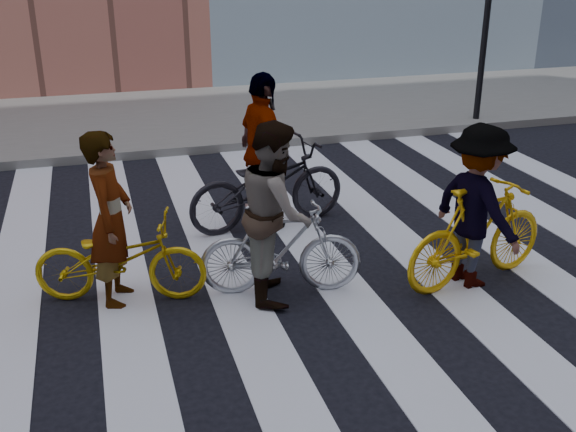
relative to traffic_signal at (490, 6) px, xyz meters
name	(u,v)px	position (x,y,z in m)	size (l,w,h in m)	color
ground	(383,272)	(-4.40, -5.32, -2.28)	(100.00, 100.00, 0.00)	black
sidewalk_far	(235,113)	(-4.40, 2.18, -2.20)	(100.00, 5.00, 0.15)	gray
zebra_crosswalk	(383,272)	(-4.40, -5.32, -2.27)	(8.25, 10.00, 0.01)	white
traffic_signal	(490,6)	(0.00, 0.00, 0.00)	(0.22, 0.42, 3.33)	black
bike_yellow_left	(120,259)	(-7.16, -5.11, -1.83)	(0.59, 1.70, 0.90)	gold
bike_silver_mid	(281,249)	(-5.60, -5.43, -1.79)	(0.46, 1.64, 0.99)	silver
bike_yellow_right	(478,234)	(-3.57, -5.79, -1.73)	(0.52, 1.83, 1.10)	yellow
bike_dark_rear	(268,185)	(-5.26, -3.68, -1.73)	(0.72, 2.08, 1.09)	black
rider_left	(111,219)	(-7.21, -5.11, -1.40)	(0.64, 0.42, 1.76)	slate
rider_mid	(276,211)	(-5.65, -5.43, -1.37)	(0.88, 0.69, 1.81)	slate
rider_right	(477,207)	(-3.62, -5.79, -1.42)	(1.11, 0.64, 1.72)	slate
rider_rear	(263,152)	(-5.31, -3.68, -1.30)	(1.15, 0.48, 1.96)	slate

